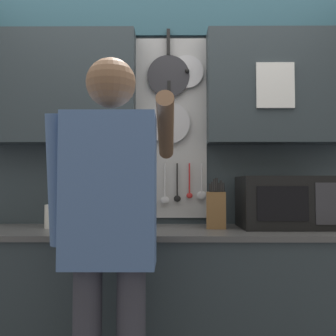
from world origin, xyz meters
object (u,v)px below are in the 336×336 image
Objects in this scene: knife_block at (216,209)px; person at (110,221)px; utensil_crock at (56,214)px; microwave at (283,202)px.

person is at bearing -130.14° from knife_block.
utensil_crock is at bearing 179.90° from knife_block.
utensil_crock is (-0.94, 0.00, -0.03)m from knife_block.
microwave is 1.72× the size of knife_block.
knife_block is 0.94m from utensil_crock.
microwave reaches higher than knife_block.
microwave is 1.33m from utensil_crock.
utensil_crock is at bearing 179.91° from microwave.
utensil_crock reaches higher than knife_block.
knife_block is (-0.39, 0.00, -0.04)m from microwave.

